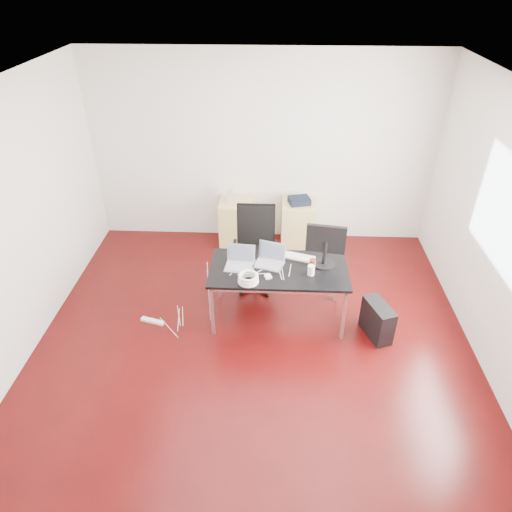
{
  "coord_description": "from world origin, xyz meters",
  "views": [
    {
      "loc": [
        0.2,
        -3.85,
        3.75
      ],
      "look_at": [
        0.0,
        0.55,
        0.85
      ],
      "focal_mm": 32.0,
      "sensor_mm": 36.0,
      "label": 1
    }
  ],
  "objects_px": {
    "desk": "(279,272)",
    "office_chair": "(255,244)",
    "pc_tower": "(377,320)",
    "filing_cabinet_left": "(237,222)",
    "filing_cabinet_right": "(298,224)"
  },
  "relations": [
    {
      "from": "desk",
      "to": "filing_cabinet_left",
      "type": "xyz_separation_m",
      "value": [
        -0.64,
        1.74,
        -0.33
      ]
    },
    {
      "from": "filing_cabinet_right",
      "to": "desk",
      "type": "bearing_deg",
      "value": -99.57
    },
    {
      "from": "office_chair",
      "to": "filing_cabinet_right",
      "type": "bearing_deg",
      "value": 59.67
    },
    {
      "from": "desk",
      "to": "filing_cabinet_left",
      "type": "distance_m",
      "value": 1.89
    },
    {
      "from": "desk",
      "to": "filing_cabinet_right",
      "type": "distance_m",
      "value": 1.8
    },
    {
      "from": "filing_cabinet_right",
      "to": "office_chair",
      "type": "bearing_deg",
      "value": -120.47
    },
    {
      "from": "office_chair",
      "to": "filing_cabinet_right",
      "type": "relative_size",
      "value": 1.54
    },
    {
      "from": "desk",
      "to": "office_chair",
      "type": "bearing_deg",
      "value": 112.88
    },
    {
      "from": "office_chair",
      "to": "filing_cabinet_left",
      "type": "bearing_deg",
      "value": 108.37
    },
    {
      "from": "filing_cabinet_right",
      "to": "pc_tower",
      "type": "xyz_separation_m",
      "value": [
        0.86,
        -2.01,
        -0.13
      ]
    },
    {
      "from": "desk",
      "to": "office_chair",
      "type": "distance_m",
      "value": 0.79
    },
    {
      "from": "desk",
      "to": "pc_tower",
      "type": "distance_m",
      "value": 1.27
    },
    {
      "from": "pc_tower",
      "to": "office_chair",
      "type": "bearing_deg",
      "value": 125.37
    },
    {
      "from": "office_chair",
      "to": "pc_tower",
      "type": "relative_size",
      "value": 2.4
    },
    {
      "from": "desk",
      "to": "filing_cabinet_right",
      "type": "height_order",
      "value": "desk"
    }
  ]
}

